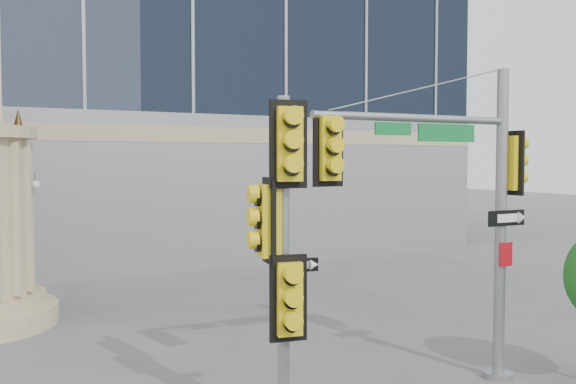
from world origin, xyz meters
TOP-DOWN VIEW (x-y plane):
  - main_signal_pole at (1.84, -0.28)m, footprint 4.66×0.57m
  - secondary_signal_pole at (-2.08, -0.66)m, footprint 0.91×0.78m

SIDE VIEW (x-z plane):
  - secondary_signal_pole at x=-2.08m, z-range 0.46..5.70m
  - main_signal_pole at x=1.84m, z-range 0.72..6.72m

